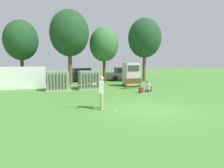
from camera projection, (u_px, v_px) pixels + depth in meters
ground_plane at (151, 109)px, 10.94m from camera, size 96.00×96.00×0.00m
fence_panel at (17, 78)px, 18.38m from camera, size 4.80×0.12×2.00m
transformer_west at (58, 81)px, 17.86m from camera, size 2.10×1.70×1.62m
transformer_mid_west at (89, 80)px, 18.69m from camera, size 2.10×1.70×1.62m
generator_enclosure at (131, 75)px, 20.71m from camera, size 1.60×1.40×2.30m
park_bench at (132, 83)px, 19.13m from camera, size 1.84×0.70×0.92m
batter at (101, 91)px, 10.95m from camera, size 1.60×0.77×1.74m
sports_ball at (115, 111)px, 10.41m from camera, size 0.09×0.09×0.09m
seated_spectator at (148, 87)px, 17.03m from camera, size 0.76×0.72×0.96m
backpack at (141, 90)px, 16.48m from camera, size 0.34×0.30×0.44m
tree_left at (21, 40)px, 21.96m from camera, size 3.54×3.54×6.77m
tree_center_left at (69, 33)px, 22.04m from camera, size 4.11×4.11×7.86m
tree_center_right at (104, 45)px, 24.00m from camera, size 3.33×3.33×6.36m
tree_right at (145, 38)px, 24.99m from camera, size 3.96×3.96×7.58m
parked_car_leftmost at (35, 76)px, 24.04m from camera, size 4.34×2.22×1.62m
parked_car_left_of_center at (80, 75)px, 25.51m from camera, size 4.36×2.25×1.62m
parked_car_right_of_center at (123, 74)px, 27.42m from camera, size 4.22×1.96×1.62m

